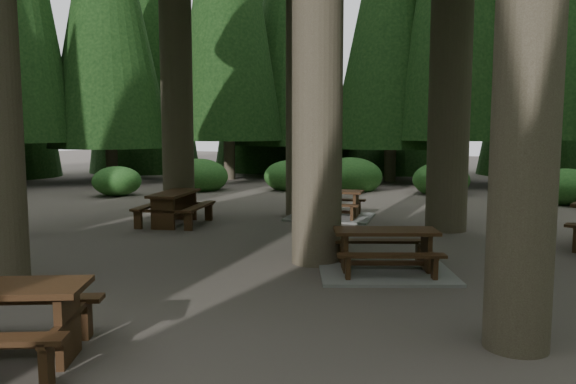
% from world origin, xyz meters
% --- Properties ---
extents(ground, '(80.00, 80.00, 0.00)m').
position_xyz_m(ground, '(0.00, 0.00, 0.00)').
color(ground, '#4A443C').
rests_on(ground, ground).
extents(picnic_table_a, '(2.54, 2.35, 0.69)m').
position_xyz_m(picnic_table_a, '(2.04, -0.05, 0.22)').
color(picnic_table_a, gray).
rests_on(picnic_table_a, ground).
extents(picnic_table_b, '(1.80, 2.06, 0.77)m').
position_xyz_m(picnic_table_b, '(-3.59, 2.42, 0.51)').
color(picnic_table_b, '#362010').
rests_on(picnic_table_b, ground).
extents(picnic_table_c, '(2.29, 1.97, 0.71)m').
position_xyz_m(picnic_table_c, '(-0.53, 4.81, 0.23)').
color(picnic_table_c, gray).
rests_on(picnic_table_c, ground).
extents(shrub_ring, '(23.86, 24.64, 1.49)m').
position_xyz_m(shrub_ring, '(0.70, 0.75, 0.40)').
color(shrub_ring, '#235D20').
rests_on(shrub_ring, ground).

